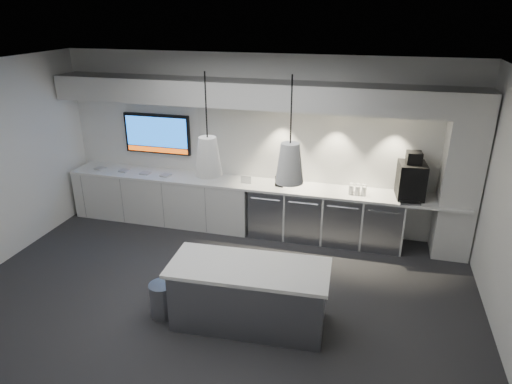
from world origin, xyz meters
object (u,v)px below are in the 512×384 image
(bin, at_px, (163,300))
(coffee_machine, at_px, (411,179))
(island, at_px, (249,295))
(wall_tv, at_px, (157,134))

(bin, xyz_separation_m, coffee_machine, (3.02, 2.63, 0.98))
(island, xyz_separation_m, bin, (-1.10, -0.13, -0.18))
(island, height_order, coffee_machine, coffee_machine)
(wall_tv, bearing_deg, island, -47.95)
(bin, bearing_deg, coffee_machine, 41.09)
(island, bearing_deg, wall_tv, 129.16)
(coffee_machine, bearing_deg, island, -133.12)
(bin, bearing_deg, wall_tv, 115.56)
(wall_tv, height_order, island, wall_tv)
(island, distance_m, bin, 1.13)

